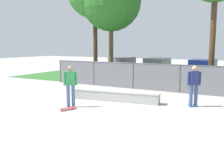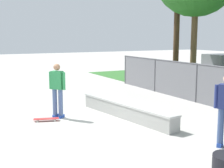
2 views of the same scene
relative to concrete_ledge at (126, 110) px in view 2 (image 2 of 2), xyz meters
The scene contains 5 objects.
ground_plane 2.06m from the concrete_ledge, 70.33° to the right, with size 80.00×80.00×0.00m, color #ADAAA3.
concrete_ledge is the anchor object (origin of this frame).
skateboarder 2.39m from the concrete_ledge, 117.17° to the right, with size 0.48×0.44×1.82m.
skateboard 2.63m from the concrete_ledge, 107.98° to the right, with size 0.44×0.82×0.09m.
chainlink_fence 3.90m from the concrete_ledge, 79.69° to the left, with size 14.61×0.07×1.62m.
Camera 2 is at (8.21, -3.25, 2.73)m, focal length 50.43 mm.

